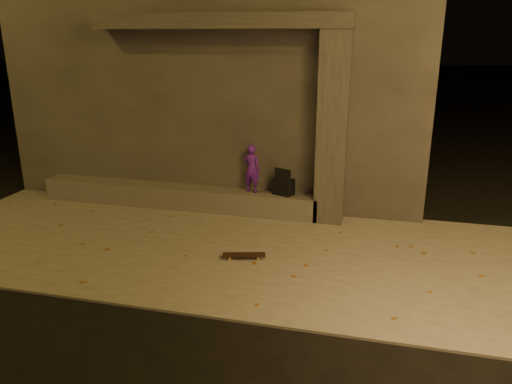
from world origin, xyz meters
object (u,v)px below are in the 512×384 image
(column, at_px, (333,130))
(skateboard, at_px, (244,255))
(backpack, at_px, (284,185))
(skateboarder, at_px, (252,169))

(column, bearing_deg, skateboard, -117.88)
(column, bearing_deg, backpack, -180.00)
(skateboard, bearing_deg, backpack, 68.67)
(backpack, bearing_deg, skateboarder, -157.21)
(skateboard, bearing_deg, skateboarder, 85.84)
(backpack, xyz_separation_m, skateboard, (-0.22, -2.16, -0.58))
(column, bearing_deg, skateboarder, 180.00)
(column, height_order, skateboarder, column)
(column, relative_size, skateboarder, 3.68)
(backpack, bearing_deg, skateboard, -73.16)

